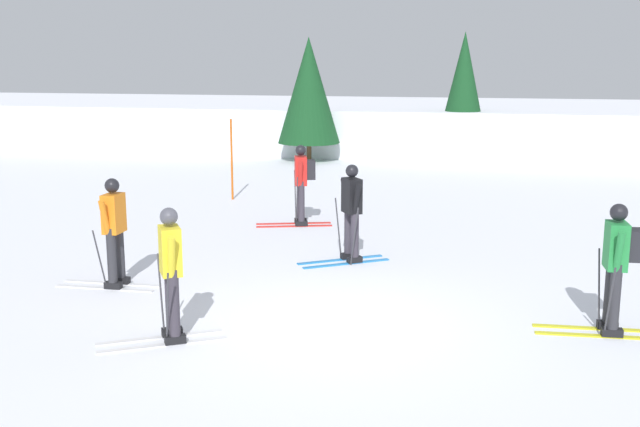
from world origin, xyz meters
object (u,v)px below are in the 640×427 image
object	(u,v)px
skier_orange	(114,230)
conifer_far_right	(309,90)
skier_black	(351,210)
conifer_far_centre	(464,85)
trail_marker_pole	(232,160)
skier_green	(617,262)
skier_yellow	(170,271)
skier_red	(302,181)

from	to	relation	value
skier_orange	conifer_far_right	xyz separation A→B (m)	(-0.56, 14.97, 1.49)
skier_black	conifer_far_centre	world-z (taller)	conifer_far_centre
trail_marker_pole	skier_green	bearing A→B (deg)	-45.09
skier_yellow	skier_green	distance (m)	5.62
skier_orange	conifer_far_right	world-z (taller)	conifer_far_right
skier_yellow	skier_red	size ratio (longest dim) A/B	1.00
skier_red	conifer_far_centre	bearing A→B (deg)	76.27
skier_green	conifer_far_centre	distance (m)	17.27
conifer_far_centre	skier_orange	bearing A→B (deg)	-105.35
skier_orange	skier_black	xyz separation A→B (m)	(3.27, 2.30, 0.00)
skier_orange	skier_red	xyz separation A→B (m)	(1.71, 4.97, 0.04)
skier_yellow	skier_black	distance (m)	4.50
skier_red	trail_marker_pole	bearing A→B (deg)	134.02
skier_orange	skier_green	xyz separation A→B (m)	(7.21, -0.46, 0.04)
skier_green	trail_marker_pole	size ratio (longest dim) A/B	0.85
skier_black	trail_marker_pole	xyz separation A→B (m)	(-3.99, 5.20, 0.09)
skier_orange	conifer_far_centre	xyz separation A→B (m)	(4.54, 16.53, 1.67)
skier_orange	skier_green	distance (m)	7.22
trail_marker_pole	skier_black	bearing A→B (deg)	-52.48
trail_marker_pole	conifer_far_right	bearing A→B (deg)	88.73
skier_yellow	trail_marker_pole	bearing A→B (deg)	104.86
skier_black	conifer_far_right	world-z (taller)	conifer_far_right
skier_red	skier_black	world-z (taller)	same
skier_yellow	skier_red	distance (m)	6.93
trail_marker_pole	skier_red	bearing A→B (deg)	-45.98
skier_red	conifer_far_centre	world-z (taller)	conifer_far_centre
skier_black	conifer_far_centre	bearing A→B (deg)	84.92
conifer_far_right	conifer_far_centre	bearing A→B (deg)	16.97
skier_yellow	trail_marker_pole	world-z (taller)	trail_marker_pole
trail_marker_pole	conifer_far_right	world-z (taller)	conifer_far_right
skier_yellow	trail_marker_pole	distance (m)	9.77
skier_red	skier_orange	bearing A→B (deg)	-109.02
skier_black	conifer_far_right	xyz separation A→B (m)	(-3.83, 12.67, 1.49)
skier_yellow	skier_orange	bearing A→B (deg)	132.45
skier_orange	skier_green	size ratio (longest dim) A/B	1.00
skier_orange	conifer_far_right	distance (m)	15.06
skier_green	trail_marker_pole	world-z (taller)	trail_marker_pole
skier_yellow	conifer_far_right	bearing A→B (deg)	97.88
trail_marker_pole	skier_orange	bearing A→B (deg)	-84.50
skier_orange	trail_marker_pole	distance (m)	7.53
skier_red	conifer_far_centre	xyz separation A→B (m)	(2.82, 11.55, 1.63)
trail_marker_pole	conifer_far_centre	xyz separation A→B (m)	(5.26, 9.03, 1.58)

